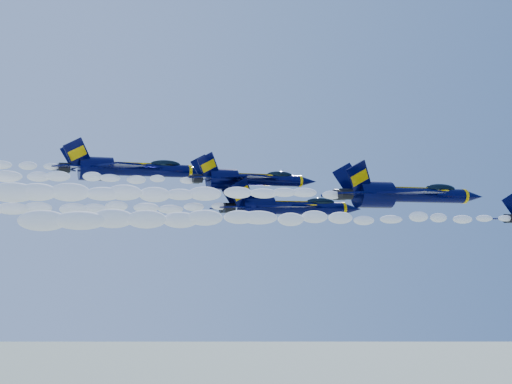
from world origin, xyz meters
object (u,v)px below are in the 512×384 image
object	(u,v)px
jet_third	(285,207)
jet_fourth	(248,179)
jet_second	(403,194)
jet_fifth	(127,169)

from	to	relation	value
jet_third	jet_fourth	distance (m)	5.51
jet_second	jet_third	bearing A→B (deg)	138.56
jet_third	jet_fourth	bearing A→B (deg)	161.48
jet_third	jet_fifth	size ratio (longest dim) A/B	0.98
jet_third	jet_fifth	bearing A→B (deg)	153.83
jet_third	jet_fifth	xyz separation A→B (m)	(-17.08, 8.39, 4.71)
jet_second	jet_fifth	xyz separation A→B (m)	(-27.41, 17.51, 3.44)
jet_second	jet_fifth	distance (m)	32.71
jet_second	jet_fifth	size ratio (longest dim) A/B	1.04
jet_second	jet_fourth	size ratio (longest dim) A/B	1.21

